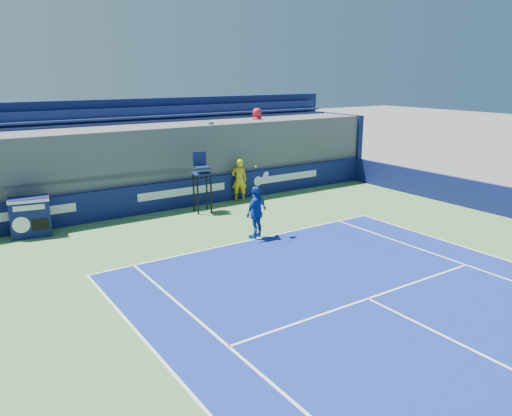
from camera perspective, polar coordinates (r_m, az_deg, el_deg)
ball_person at (r=22.15m, az=-1.92°, el=3.22°), size 0.81×0.68×1.89m
back_hoarding at (r=21.29m, az=-8.43°, el=1.59°), size 20.40×0.21×1.20m
match_clock at (r=19.02m, az=-24.41°, el=-0.83°), size 1.43×0.94×1.40m
umpire_chair at (r=20.31m, az=-6.23°, el=3.69°), size 0.81×0.81×2.48m
tennis_player at (r=17.07m, az=0.06°, el=-0.48°), size 1.16×0.81×2.57m
stadium_seating at (r=22.90m, az=-10.74°, el=5.59°), size 21.00×4.05×4.40m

